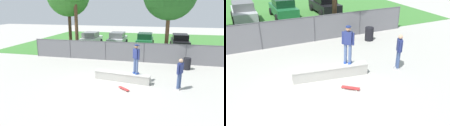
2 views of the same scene
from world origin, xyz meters
The scene contains 11 objects.
ground_plane centered at (0.00, 0.00, 0.00)m, with size 80.00×80.00×0.00m, color #ADAAA3.
grass_strip centered at (0.00, 16.10, 0.01)m, with size 28.88×20.00×0.02m, color #3D7A33.
concrete_ledge centered at (0.72, 0.86, 0.29)m, with size 3.63×0.99×0.57m.
skateboarder centered at (1.58, 0.83, 1.60)m, with size 0.46×0.45×1.84m.
skateboard centered at (1.07, -0.48, 0.07)m, with size 0.74×0.67×0.09m.
chainlink_fence centered at (0.00, 5.80, 0.93)m, with size 16.95×0.07×1.69m.
car_silver centered at (-2.06, 12.91, 0.84)m, with size 2.04×4.21×1.66m.
car_green centered at (1.26, 12.87, 0.84)m, with size 2.04×4.21×1.66m.
car_black centered at (5.22, 12.83, 0.84)m, with size 2.04×4.21×1.66m.
bystander centered at (4.12, 0.27, 1.01)m, with size 0.41×0.54×1.82m.
trash_bin centered at (5.03, 4.46, 0.45)m, with size 0.56×0.56×0.89m, color black.
Camera 2 is at (-3.02, -8.05, 5.40)m, focal length 37.36 mm.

